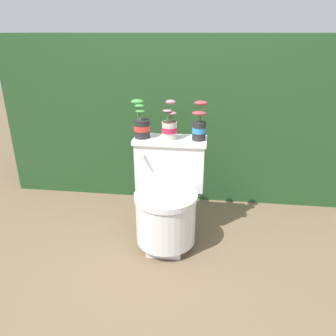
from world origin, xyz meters
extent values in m
plane|color=brown|center=(0.00, 0.00, 0.00)|extent=(12.00, 12.00, 0.00)
cube|color=#234723|center=(0.00, 1.24, 0.68)|extent=(2.97, 0.98, 1.35)
cube|color=silver|center=(-0.02, 0.04, 0.03)|extent=(0.23, 0.29, 0.06)
cylinder|color=silver|center=(-0.02, 0.04, 0.21)|extent=(0.39, 0.39, 0.31)
cylinder|color=silver|center=(-0.02, 0.04, 0.38)|extent=(0.41, 0.41, 0.04)
cube|color=silver|center=(-0.02, 0.27, 0.51)|extent=(0.47, 0.19, 0.33)
cube|color=silver|center=(-0.02, 0.27, 0.69)|extent=(0.49, 0.21, 0.03)
cylinder|color=silver|center=(-0.18, 0.15, 0.61)|extent=(0.02, 0.05, 0.02)
cylinder|color=#262628|center=(-0.20, 0.26, 0.76)|extent=(0.10, 0.10, 0.12)
cylinder|color=red|center=(-0.20, 0.26, 0.77)|extent=(0.11, 0.11, 0.04)
cylinder|color=#332319|center=(-0.20, 0.26, 0.82)|extent=(0.10, 0.10, 0.01)
cylinder|color=#4C753D|center=(-0.22, 0.25, 0.87)|extent=(0.01, 0.01, 0.09)
ellipsoid|color=#387F38|center=(-0.22, 0.25, 0.92)|extent=(0.07, 0.05, 0.02)
cylinder|color=#4C753D|center=(-0.23, 0.28, 0.88)|extent=(0.01, 0.01, 0.10)
ellipsoid|color=#387F38|center=(-0.23, 0.28, 0.94)|extent=(0.09, 0.06, 0.04)
cylinder|color=#4C753D|center=(-0.21, 0.25, 0.85)|extent=(0.01, 0.01, 0.05)
ellipsoid|color=#387F38|center=(-0.21, 0.25, 0.89)|extent=(0.06, 0.04, 0.02)
cylinder|color=beige|center=(-0.02, 0.26, 0.76)|extent=(0.10, 0.10, 0.12)
cylinder|color=#D1234C|center=(-0.02, 0.26, 0.77)|extent=(0.10, 0.10, 0.03)
cylinder|color=#332319|center=(-0.02, 0.26, 0.81)|extent=(0.09, 0.09, 0.01)
cylinder|color=#4C753D|center=(-0.01, 0.26, 0.84)|extent=(0.01, 0.01, 0.05)
ellipsoid|color=#B26B75|center=(-0.01, 0.26, 0.88)|extent=(0.07, 0.05, 0.02)
cylinder|color=#4C753D|center=(-0.03, 0.25, 0.85)|extent=(0.01, 0.01, 0.07)
ellipsoid|color=#B26B75|center=(-0.03, 0.25, 0.89)|extent=(0.06, 0.04, 0.02)
cylinder|color=#4C753D|center=(-0.01, 0.28, 0.88)|extent=(0.01, 0.01, 0.12)
ellipsoid|color=#B26B75|center=(-0.01, 0.28, 0.94)|extent=(0.07, 0.05, 0.03)
cylinder|color=#262628|center=(0.18, 0.26, 0.76)|extent=(0.09, 0.09, 0.12)
cylinder|color=#2D84BC|center=(0.18, 0.26, 0.77)|extent=(0.09, 0.09, 0.04)
cylinder|color=#332319|center=(0.18, 0.26, 0.82)|extent=(0.08, 0.08, 0.01)
cylinder|color=#4C753D|center=(0.18, 0.28, 0.88)|extent=(0.01, 0.01, 0.11)
ellipsoid|color=#93333D|center=(0.18, 0.28, 0.94)|extent=(0.09, 0.06, 0.03)
cylinder|color=#4C753D|center=(0.17, 0.25, 0.85)|extent=(0.01, 0.01, 0.05)
ellipsoid|color=#93333D|center=(0.17, 0.25, 0.88)|extent=(0.09, 0.06, 0.03)
camera|label=1|loc=(0.24, -1.81, 1.37)|focal=35.00mm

